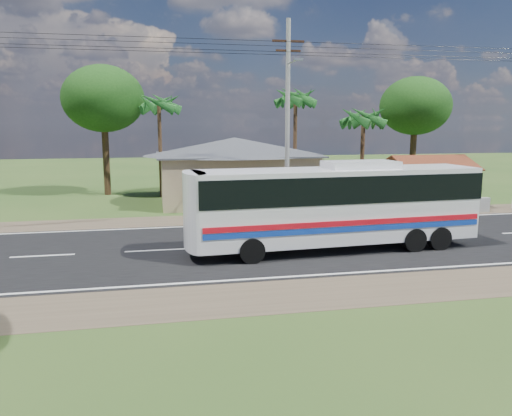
{
  "coord_description": "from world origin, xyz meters",
  "views": [
    {
      "loc": [
        -4.33,
        -21.05,
        5.36
      ],
      "look_at": [
        0.09,
        1.0,
        1.53
      ],
      "focal_mm": 35.0,
      "sensor_mm": 36.0,
      "label": 1
    }
  ],
  "objects": [
    {
      "name": "waiting_shed",
      "position": [
        13.0,
        8.5,
        2.73
      ],
      "size": [
        5.2,
        4.48,
        3.35
      ],
      "color": "#331E12",
      "rests_on": "ground"
    },
    {
      "name": "coach_bus",
      "position": [
        3.15,
        -1.31,
        2.16
      ],
      "size": [
        12.32,
        3.29,
        3.78
      ],
      "rotation": [
        0.0,
        0.0,
        0.06
      ],
      "color": "silver",
      "rests_on": "ground"
    },
    {
      "name": "tree_behind_shed",
      "position": [
        16.0,
        16.0,
        6.68
      ],
      "size": [
        5.6,
        5.6,
        9.02
      ],
      "color": "#47301E",
      "rests_on": "ground"
    },
    {
      "name": "tree_behind_house",
      "position": [
        -8.0,
        18.0,
        7.12
      ],
      "size": [
        6.0,
        6.0,
        9.61
      ],
      "color": "#47301E",
      "rests_on": "ground"
    },
    {
      "name": "palm_far",
      "position": [
        -4.0,
        16.0,
        6.68
      ],
      "size": [
        2.8,
        2.8,
        7.7
      ],
      "color": "#47301E",
      "rests_on": "ground"
    },
    {
      "name": "house",
      "position": [
        1.0,
        13.0,
        2.64
      ],
      "size": [
        12.4,
        10.0,
        5.0
      ],
      "color": "tan",
      "rests_on": "ground"
    },
    {
      "name": "road",
      "position": [
        0.0,
        0.0,
        0.01
      ],
      "size": [
        120.0,
        16.0,
        0.03
      ],
      "color": "black",
      "rests_on": "ground"
    },
    {
      "name": "palm_mid",
      "position": [
        6.0,
        15.5,
        7.16
      ],
      "size": [
        2.8,
        2.8,
        8.2
      ],
      "color": "#47301E",
      "rests_on": "ground"
    },
    {
      "name": "person",
      "position": [
        7.97,
        3.99,
        0.75
      ],
      "size": [
        0.64,
        0.53,
        1.49
      ],
      "primitive_type": "imported",
      "rotation": [
        0.0,
        0.0,
        3.52
      ],
      "color": "navy",
      "rests_on": "ground"
    },
    {
      "name": "utility_poles",
      "position": [
        2.67,
        6.49,
        5.77
      ],
      "size": [
        32.8,
        2.22,
        11.0
      ],
      "color": "#9E9E99",
      "rests_on": "ground"
    },
    {
      "name": "motorcycle",
      "position": [
        0.94,
        5.36,
        0.47
      ],
      "size": [
        1.91,
        1.22,
        0.95
      ],
      "primitive_type": "imported",
      "rotation": [
        0.0,
        0.0,
        1.21
      ],
      "color": "black",
      "rests_on": "ground"
    },
    {
      "name": "ground",
      "position": [
        0.0,
        0.0,
        0.0
      ],
      "size": [
        120.0,
        120.0,
        0.0
      ],
      "primitive_type": "plane",
      "color": "#284619",
      "rests_on": "ground"
    },
    {
      "name": "concrete_barrier",
      "position": [
        12.0,
        5.6,
        0.45
      ],
      "size": [
        7.0,
        0.3,
        0.9
      ],
      "primitive_type": "cube",
      "color": "#9E9E99",
      "rests_on": "ground"
    },
    {
      "name": "palm_near",
      "position": [
        9.5,
        11.0,
        5.71
      ],
      "size": [
        2.8,
        2.8,
        6.7
      ],
      "color": "#47301E",
      "rests_on": "ground"
    }
  ]
}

